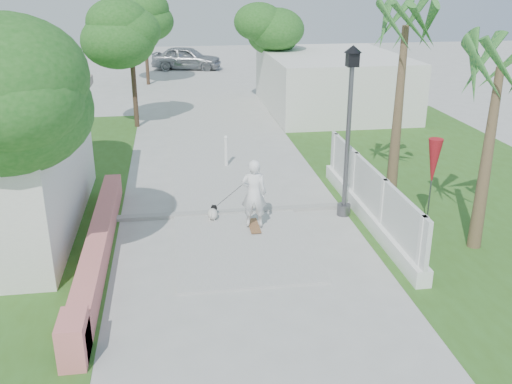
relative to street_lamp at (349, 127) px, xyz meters
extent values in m
plane|color=#B7B7B2|center=(-2.90, -5.50, -2.43)|extent=(90.00, 90.00, 0.00)
cube|color=#B7B7B2|center=(-2.90, 14.50, -2.40)|extent=(3.20, 36.00, 0.06)
cube|color=#999993|center=(-2.90, 0.50, -2.38)|extent=(6.50, 0.25, 0.10)
cube|color=#355E1D|center=(4.10, 2.50, -2.42)|extent=(8.00, 20.00, 0.01)
cube|color=#D9736F|center=(-6.20, -1.50, -2.13)|extent=(0.45, 8.00, 0.60)
cube|color=#D9736F|center=(-6.20, -5.30, -2.03)|extent=(0.45, 0.80, 0.80)
cube|color=white|center=(0.50, -0.50, -2.23)|extent=(0.35, 7.00, 0.40)
cube|color=white|center=(0.50, -0.50, -1.48)|extent=(0.10, 7.00, 1.10)
cube|color=white|center=(0.50, -3.70, -1.68)|extent=(0.14, 0.14, 1.50)
cube|color=white|center=(0.50, -1.50, -1.68)|extent=(0.14, 0.14, 1.50)
cube|color=white|center=(0.50, 0.70, -1.68)|extent=(0.14, 0.14, 1.50)
cube|color=white|center=(0.50, 2.70, -1.68)|extent=(0.14, 0.14, 1.50)
cube|color=silver|center=(3.10, 12.50, -1.13)|extent=(6.00, 8.00, 2.60)
cylinder|color=#59595E|center=(0.00, 0.00, -2.28)|extent=(0.36, 0.36, 0.30)
cylinder|color=#59595E|center=(0.00, 0.00, -0.43)|extent=(0.12, 0.12, 4.00)
cube|color=black|center=(0.00, 0.00, 1.67)|extent=(0.28, 0.28, 0.35)
cone|color=black|center=(0.00, 0.00, 1.92)|extent=(0.44, 0.44, 0.18)
cylinder|color=white|center=(-2.70, 4.50, -1.93)|extent=(0.12, 0.12, 1.00)
sphere|color=white|center=(-2.70, 4.50, -1.41)|extent=(0.14, 0.14, 0.14)
cylinder|color=#59595E|center=(1.90, -1.00, -1.43)|extent=(0.04, 0.04, 2.00)
cone|color=#A91827|center=(1.90, -1.00, -0.73)|extent=(0.36, 0.36, 1.20)
cylinder|color=#4C3826|center=(-7.40, -2.50, -0.50)|extent=(0.20, 0.20, 3.85)
ellipsoid|color=#1B5819|center=(-7.40, -2.50, 1.15)|extent=(3.60, 3.60, 2.70)
ellipsoid|color=#1B5819|center=(-7.20, -2.70, 1.50)|extent=(3.06, 3.06, 2.30)
cylinder|color=#4C3826|center=(-8.40, 3.00, -0.68)|extent=(0.20, 0.20, 3.50)
ellipsoid|color=#1B5819|center=(-8.40, 3.00, 0.82)|extent=(3.20, 3.20, 2.40)
ellipsoid|color=#1B5819|center=(-8.20, 2.80, 1.17)|extent=(2.72, 2.72, 2.05)
ellipsoid|color=#1B5819|center=(-8.60, 3.20, 1.52)|extent=(2.40, 2.40, 1.79)
cylinder|color=#4C3826|center=(-5.90, 10.50, -0.50)|extent=(0.20, 0.20, 3.85)
ellipsoid|color=#1B5819|center=(-5.90, 10.50, 1.15)|extent=(3.40, 3.40, 2.55)
ellipsoid|color=#1B5819|center=(-5.70, 10.30, 1.50)|extent=(2.89, 2.89, 2.18)
ellipsoid|color=#1B5819|center=(-6.10, 10.70, 1.85)|extent=(2.55, 2.55, 1.90)
cylinder|color=#4C3826|center=(0.30, 14.50, -0.68)|extent=(0.20, 0.20, 3.50)
ellipsoid|color=#1B5819|center=(0.30, 14.50, 0.82)|extent=(3.00, 3.00, 2.25)
ellipsoid|color=#1B5819|center=(0.50, 14.30, 1.17)|extent=(2.55, 2.55, 1.92)
ellipsoid|color=#1B5819|center=(0.10, 14.70, 1.52)|extent=(2.25, 2.25, 1.68)
cylinder|color=#4C3826|center=(-5.70, 20.50, -0.50)|extent=(0.20, 0.20, 3.85)
ellipsoid|color=#1B5819|center=(-5.70, 20.50, 1.15)|extent=(3.20, 3.20, 2.40)
ellipsoid|color=#1B5819|center=(-5.50, 20.30, 1.50)|extent=(2.72, 2.72, 2.05)
ellipsoid|color=#1B5819|center=(-5.90, 20.70, 1.85)|extent=(2.40, 2.40, 1.79)
cone|color=brown|center=(1.70, 1.00, -0.03)|extent=(0.32, 0.32, 4.80)
cone|color=brown|center=(2.50, -2.30, -0.33)|extent=(0.32, 0.32, 4.20)
cube|color=#8E5C39|center=(-2.51, -0.57, -2.33)|extent=(0.39, 0.93, 0.02)
imported|color=white|center=(-2.51, -0.57, -1.45)|extent=(0.69, 0.50, 1.73)
cylinder|color=gray|center=(-2.59, -0.89, -2.39)|extent=(0.03, 0.06, 0.06)
cylinder|color=gray|center=(-2.43, -0.89, -2.39)|extent=(0.03, 0.06, 0.06)
cylinder|color=gray|center=(-2.59, -0.24, -2.39)|extent=(0.03, 0.06, 0.06)
cylinder|color=gray|center=(-2.43, -0.24, -2.39)|extent=(0.03, 0.06, 0.06)
ellipsoid|color=silver|center=(-3.50, 0.10, -2.22)|extent=(0.35, 0.47, 0.27)
sphere|color=black|center=(-3.44, 0.29, -2.14)|extent=(0.17, 0.17, 0.17)
sphere|color=silver|center=(-3.42, 0.37, -2.16)|extent=(0.08, 0.08, 0.08)
cone|color=black|center=(-3.48, 0.30, -2.06)|extent=(0.05, 0.05, 0.06)
cone|color=black|center=(-3.41, 0.28, -2.06)|extent=(0.05, 0.05, 0.06)
cylinder|color=silver|center=(-3.53, 0.21, -2.37)|extent=(0.04, 0.04, 0.12)
cylinder|color=silver|center=(-3.41, 0.18, -2.37)|extent=(0.04, 0.04, 0.12)
cylinder|color=silver|center=(-3.58, 0.01, -2.37)|extent=(0.04, 0.04, 0.12)
cylinder|color=silver|center=(-3.46, -0.02, -2.37)|extent=(0.04, 0.04, 0.12)
cylinder|color=silver|center=(-3.55, -0.10, -2.15)|extent=(0.05, 0.11, 0.10)
imported|color=#A4A6AC|center=(-3.25, 25.68, -1.64)|extent=(4.93, 3.01, 1.57)
camera|label=1|loc=(-4.39, -13.55, 3.59)|focal=40.00mm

